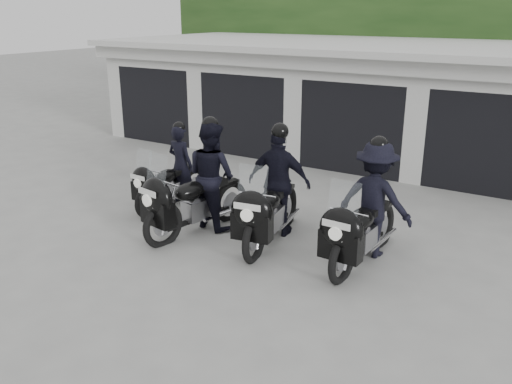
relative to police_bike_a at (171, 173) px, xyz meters
The scene contains 7 objects.
ground 2.65m from the police_bike_a, 32.82° to the right, with size 80.00×80.00×0.00m, color #9A9A95.
garage_block 7.05m from the police_bike_a, 72.18° to the left, with size 16.40×6.80×2.96m.
background_vegetation 11.99m from the police_bike_a, 77.69° to the left, with size 20.00×3.90×5.80m.
police_bike_a is the anchor object (origin of this frame).
police_bike_b 1.45m from the police_bike_a, 26.69° to the right, with size 1.16×2.42×2.12m.
police_bike_c 2.62m from the police_bike_a, ahead, with size 1.22×2.38×2.09m.
police_bike_d 4.27m from the police_bike_a, ahead, with size 1.26×2.36×2.05m.
Camera 1 is at (4.79, -6.60, 3.84)m, focal length 38.00 mm.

